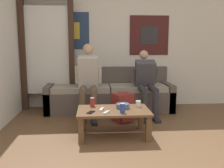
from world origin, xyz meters
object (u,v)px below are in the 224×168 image
at_px(couch, 109,96).
at_px(game_controller_near_right, 102,109).
at_px(person_seated_adult, 88,78).
at_px(pillar_candle, 138,104).
at_px(drink_can_blue, 122,108).
at_px(person_seated_teen, 146,81).
at_px(drink_can_red, 92,102).
at_px(backpack, 123,108).
at_px(coffee_table, 113,114).
at_px(cell_phone, 91,112).
at_px(ceramic_bowl, 123,106).
at_px(game_controller_near_left, 106,113).

bearing_deg(couch, game_controller_near_right, -98.08).
xyz_separation_m(couch, person_seated_adult, (-0.39, -0.39, 0.39)).
xyz_separation_m(pillar_candle, drink_can_blue, (-0.26, -0.30, 0.02)).
xyz_separation_m(couch, person_seated_teen, (0.62, -0.38, 0.33)).
distance_m(drink_can_red, game_controller_near_right, 0.27).
relative_size(person_seated_teen, backpack, 2.49).
bearing_deg(coffee_table, drink_can_blue, -58.81).
height_order(person_seated_adult, person_seated_teen, person_seated_adult).
xyz_separation_m(couch, drink_can_red, (-0.32, -1.17, 0.15)).
bearing_deg(cell_phone, pillar_candle, 21.25).
bearing_deg(pillar_candle, backpack, 107.32).
bearing_deg(person_seated_teen, backpack, -141.06).
xyz_separation_m(person_seated_teen, drink_can_blue, (-0.55, -1.17, -0.19)).
bearing_deg(game_controller_near_right, couch, 81.92).
bearing_deg(drink_can_blue, game_controller_near_right, 151.72).
distance_m(ceramic_bowl, game_controller_near_left, 0.35).
bearing_deg(drink_can_red, ceramic_bowl, -18.09).
bearing_deg(cell_phone, game_controller_near_left, -14.71).
height_order(drink_can_blue, game_controller_near_right, drink_can_blue).
bearing_deg(person_seated_adult, coffee_table, -70.31).
distance_m(person_seated_teen, drink_can_blue, 1.31).
bearing_deg(ceramic_bowl, drink_can_blue, -97.57).
bearing_deg(game_controller_near_right, pillar_candle, 16.27).
xyz_separation_m(backpack, game_controller_near_right, (-0.37, -0.66, 0.16)).
relative_size(ceramic_bowl, pillar_candle, 1.92).
xyz_separation_m(person_seated_adult, game_controller_near_left, (0.25, -1.17, -0.29)).
height_order(person_seated_teen, cell_phone, person_seated_teen).
relative_size(person_seated_adult, drink_can_red, 10.10).
bearing_deg(pillar_candle, game_controller_near_right, -163.73).
relative_size(backpack, game_controller_near_left, 3.17).
bearing_deg(coffee_table, person_seated_adult, 109.69).
bearing_deg(game_controller_near_left, drink_can_blue, 4.62).
distance_m(person_seated_adult, pillar_candle, 1.15).
relative_size(coffee_table, game_controller_near_left, 6.75).
relative_size(backpack, cell_phone, 3.02).
distance_m(coffee_table, person_seated_teen, 1.23).
relative_size(backpack, drink_can_red, 3.68).
relative_size(couch, drink_can_blue, 18.92).
bearing_deg(person_seated_adult, pillar_candle, -50.25).
height_order(drink_can_red, game_controller_near_left, drink_can_red).
distance_m(couch, cell_phone, 1.55).
bearing_deg(backpack, game_controller_near_left, -110.71).
distance_m(drink_can_blue, game_controller_near_right, 0.30).
relative_size(couch, person_seated_adult, 1.87).
distance_m(game_controller_near_left, cell_phone, 0.21).
relative_size(pillar_candle, drink_can_red, 0.80).
distance_m(coffee_table, ceramic_bowl, 0.18).
height_order(ceramic_bowl, drink_can_blue, drink_can_blue).
relative_size(person_seated_teen, game_controller_near_right, 7.67).
relative_size(person_seated_adult, game_controller_near_right, 8.47).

